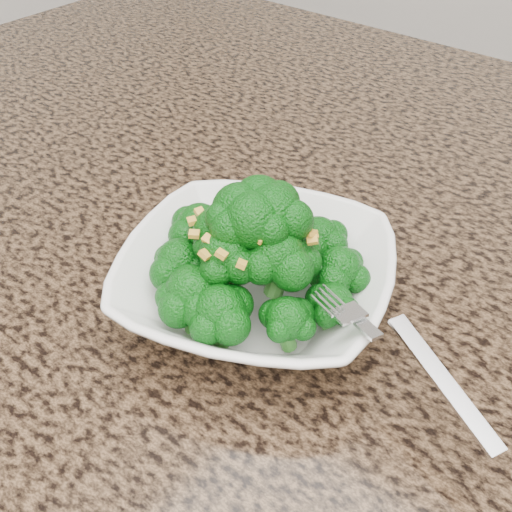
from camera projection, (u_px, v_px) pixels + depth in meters
The scene contains 5 objects.
granite_counter at pixel (412, 303), 0.54m from camera, with size 1.64×1.04×0.03m, color brown.
bowl at pixel (256, 281), 0.50m from camera, with size 0.21×0.21×0.05m, color white.
broccoli_pile at pixel (256, 217), 0.46m from camera, with size 0.18×0.18×0.07m, color #09550C, non-canonical shape.
garlic_topping at pixel (256, 171), 0.43m from camera, with size 0.11×0.11×0.01m, color gold, non-canonical shape.
fork at pixel (373, 332), 0.41m from camera, with size 0.17×0.03×0.01m, color silver, non-canonical shape.
Camera 1 is at (0.15, -0.09, 1.25)m, focal length 45.00 mm.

